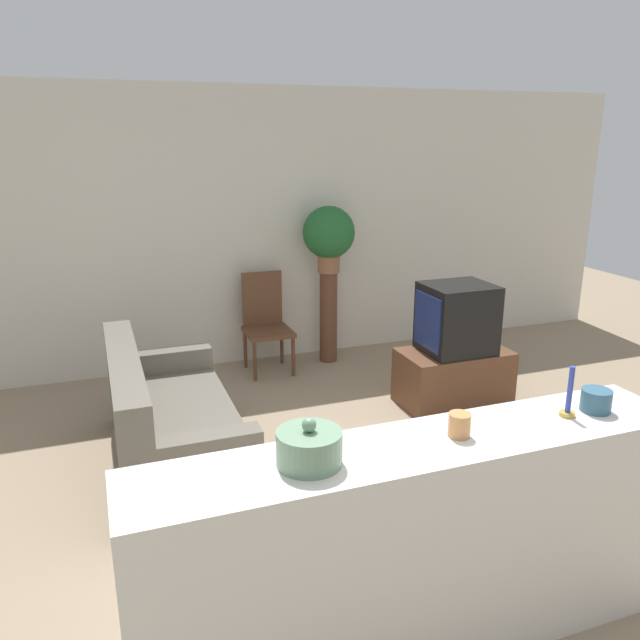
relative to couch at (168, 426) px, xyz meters
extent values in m
plane|color=gray|center=(0.82, -1.50, -0.29)|extent=(14.00, 14.00, 0.00)
cube|color=beige|center=(0.82, 1.93, 1.06)|extent=(9.00, 0.06, 2.70)
cube|color=#605B51|center=(0.05, 0.00, -0.09)|extent=(0.81, 1.75, 0.41)
cube|color=#605B51|center=(-0.25, 0.00, 0.33)|extent=(0.20, 1.75, 0.43)
cube|color=#605B51|center=(0.05, -0.79, 0.00)|extent=(0.81, 0.16, 0.58)
cube|color=#605B51|center=(0.05, 0.79, 0.00)|extent=(0.81, 0.16, 0.58)
cube|color=brown|center=(2.44, 0.22, -0.05)|extent=(0.93, 0.52, 0.48)
cube|color=black|center=(2.44, 0.22, 0.48)|extent=(0.56, 0.49, 0.58)
cube|color=navy|center=(2.16, 0.22, 0.48)|extent=(0.02, 0.40, 0.45)
cube|color=brown|center=(1.15, 1.50, 0.12)|extent=(0.44, 0.44, 0.04)
cube|color=brown|center=(1.15, 1.70, 0.41)|extent=(0.40, 0.04, 0.54)
cylinder|color=brown|center=(0.96, 1.31, -0.10)|extent=(0.04, 0.04, 0.39)
cylinder|color=brown|center=(1.34, 1.31, -0.10)|extent=(0.04, 0.04, 0.39)
cylinder|color=brown|center=(0.96, 1.69, -0.10)|extent=(0.04, 0.04, 0.39)
cylinder|color=brown|center=(1.34, 1.69, -0.10)|extent=(0.04, 0.04, 0.39)
cylinder|color=brown|center=(1.81, 1.61, 0.17)|extent=(0.18, 0.18, 0.93)
cylinder|color=#8E5B3D|center=(1.81, 1.61, 0.73)|extent=(0.22, 0.22, 0.18)
sphere|color=#23602D|center=(1.81, 1.61, 1.04)|extent=(0.52, 0.52, 0.52)
cube|color=silver|center=(0.82, -2.04, 0.22)|extent=(2.47, 0.44, 1.02)
cylinder|color=gray|center=(0.33, -2.04, 0.79)|extent=(0.26, 0.26, 0.14)
sphere|color=gray|center=(0.33, -2.04, 0.89)|extent=(0.06, 0.06, 0.06)
cylinder|color=#C6844C|center=(1.00, -2.04, 0.78)|extent=(0.10, 0.10, 0.10)
cylinder|color=#B7933D|center=(1.57, -2.04, 0.74)|extent=(0.07, 0.07, 0.02)
cylinder|color=#2D3D9E|center=(1.57, -2.04, 0.86)|extent=(0.02, 0.02, 0.22)
cylinder|color=#335B75|center=(1.73, -2.04, 0.78)|extent=(0.14, 0.14, 0.10)
camera|label=1|loc=(-0.37, -4.08, 1.95)|focal=35.00mm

